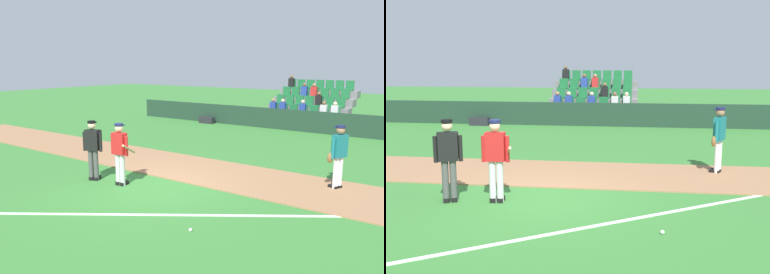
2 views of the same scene
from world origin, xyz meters
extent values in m
plane|color=#387A33|center=(0.00, 0.00, 0.00)|extent=(80.00, 80.00, 0.00)
cube|color=#9E704C|center=(0.00, 2.14, 0.01)|extent=(28.00, 2.76, 0.03)
cube|color=white|center=(3.00, -0.50, 0.01)|extent=(10.00, 6.80, 0.01)
cube|color=#1E3828|center=(0.00, 11.04, 0.53)|extent=(20.00, 0.16, 1.07)
cube|color=slate|center=(0.00, 13.34, 0.15)|extent=(4.45, 3.80, 0.30)
cube|color=slate|center=(0.00, 12.07, 0.50)|extent=(4.35, 0.85, 0.40)
cube|color=#1E6B38|center=(-1.65, 11.97, 0.75)|extent=(0.44, 0.40, 0.08)
cube|color=#1E6B38|center=(-1.65, 12.19, 1.00)|extent=(0.44, 0.08, 0.50)
cube|color=#263F99|center=(-1.65, 12.02, 1.05)|extent=(0.32, 0.22, 0.52)
sphere|color=#9E7051|center=(-1.65, 12.02, 1.40)|extent=(0.20, 0.20, 0.20)
cube|color=#1E6B38|center=(-1.10, 11.97, 0.75)|extent=(0.44, 0.40, 0.08)
cube|color=#1E6B38|center=(-1.10, 12.19, 1.00)|extent=(0.44, 0.08, 0.50)
cube|color=#263F99|center=(-1.10, 12.02, 1.05)|extent=(0.32, 0.22, 0.52)
sphere|color=beige|center=(-1.10, 12.02, 1.40)|extent=(0.20, 0.20, 0.20)
cube|color=#1E6B38|center=(-0.55, 11.97, 0.75)|extent=(0.44, 0.40, 0.08)
cube|color=#1E6B38|center=(-0.55, 12.19, 1.00)|extent=(0.44, 0.08, 0.50)
cube|color=#1E6B38|center=(0.00, 11.97, 0.75)|extent=(0.44, 0.40, 0.08)
cube|color=#1E6B38|center=(0.00, 12.19, 1.00)|extent=(0.44, 0.08, 0.50)
cube|color=#263F99|center=(0.00, 12.02, 1.05)|extent=(0.32, 0.22, 0.52)
sphere|color=beige|center=(0.00, 12.02, 1.40)|extent=(0.20, 0.20, 0.20)
cube|color=#1E6B38|center=(0.55, 11.97, 0.75)|extent=(0.44, 0.40, 0.08)
cube|color=#1E6B38|center=(0.55, 12.19, 1.00)|extent=(0.44, 0.08, 0.50)
cube|color=#1E6B38|center=(1.10, 11.97, 0.75)|extent=(0.44, 0.40, 0.08)
cube|color=#1E6B38|center=(1.10, 12.19, 1.00)|extent=(0.44, 0.08, 0.50)
cube|color=silver|center=(1.10, 12.02, 1.05)|extent=(0.32, 0.22, 0.52)
sphere|color=brown|center=(1.10, 12.02, 1.40)|extent=(0.20, 0.20, 0.20)
cube|color=#1E6B38|center=(1.65, 11.97, 0.75)|extent=(0.44, 0.40, 0.08)
cube|color=#1E6B38|center=(1.65, 12.19, 1.00)|extent=(0.44, 0.08, 0.50)
cube|color=silver|center=(1.65, 12.02, 1.05)|extent=(0.32, 0.22, 0.52)
sphere|color=beige|center=(1.65, 12.02, 1.40)|extent=(0.20, 0.20, 0.20)
cube|color=slate|center=(0.00, 12.92, 0.90)|extent=(4.35, 0.85, 0.40)
cube|color=#1E6B38|center=(-1.65, 12.82, 1.15)|extent=(0.44, 0.40, 0.08)
cube|color=#1E6B38|center=(-1.65, 13.04, 1.40)|extent=(0.44, 0.08, 0.50)
cube|color=#1E6B38|center=(-1.10, 12.82, 1.15)|extent=(0.44, 0.40, 0.08)
cube|color=#1E6B38|center=(-1.10, 13.04, 1.40)|extent=(0.44, 0.08, 0.50)
cube|color=#1E6B38|center=(-0.55, 12.82, 1.15)|extent=(0.44, 0.40, 0.08)
cube|color=#1E6B38|center=(-0.55, 13.04, 1.40)|extent=(0.44, 0.08, 0.50)
cube|color=#1E6B38|center=(0.00, 12.82, 1.15)|extent=(0.44, 0.40, 0.08)
cube|color=#1E6B38|center=(0.00, 13.04, 1.40)|extent=(0.44, 0.08, 0.50)
cube|color=#1E6B38|center=(0.55, 12.82, 1.15)|extent=(0.44, 0.40, 0.08)
cube|color=#1E6B38|center=(0.55, 13.04, 1.40)|extent=(0.44, 0.08, 0.50)
cube|color=black|center=(0.55, 12.87, 1.45)|extent=(0.32, 0.22, 0.52)
sphere|color=brown|center=(0.55, 12.87, 1.80)|extent=(0.20, 0.20, 0.20)
cube|color=#1E6B38|center=(1.10, 12.82, 1.15)|extent=(0.44, 0.40, 0.08)
cube|color=#1E6B38|center=(1.10, 13.04, 1.40)|extent=(0.44, 0.08, 0.50)
cube|color=#1E6B38|center=(1.65, 12.82, 1.15)|extent=(0.44, 0.40, 0.08)
cube|color=#1E6B38|center=(1.65, 13.04, 1.40)|extent=(0.44, 0.08, 0.50)
cube|color=slate|center=(0.00, 13.77, 1.30)|extent=(4.35, 0.85, 0.40)
cube|color=#1E6B38|center=(-1.65, 13.67, 1.55)|extent=(0.44, 0.40, 0.08)
cube|color=#1E6B38|center=(-1.65, 13.89, 1.80)|extent=(0.44, 0.08, 0.50)
cube|color=#1E6B38|center=(-1.10, 13.67, 1.55)|extent=(0.44, 0.40, 0.08)
cube|color=#1E6B38|center=(-1.10, 13.89, 1.80)|extent=(0.44, 0.08, 0.50)
cube|color=#1E6B38|center=(-0.55, 13.67, 1.55)|extent=(0.44, 0.40, 0.08)
cube|color=#1E6B38|center=(-0.55, 13.89, 1.80)|extent=(0.44, 0.08, 0.50)
cube|color=#263F99|center=(-0.55, 13.72, 1.85)|extent=(0.32, 0.22, 0.52)
sphere|color=brown|center=(-0.55, 13.72, 2.20)|extent=(0.20, 0.20, 0.20)
cube|color=#1E6B38|center=(0.00, 13.67, 1.55)|extent=(0.44, 0.40, 0.08)
cube|color=#1E6B38|center=(0.00, 13.89, 1.80)|extent=(0.44, 0.08, 0.50)
cube|color=red|center=(0.00, 13.72, 1.85)|extent=(0.32, 0.22, 0.52)
sphere|color=#9E7051|center=(0.00, 13.72, 2.20)|extent=(0.20, 0.20, 0.20)
cube|color=#1E6B38|center=(0.55, 13.67, 1.55)|extent=(0.44, 0.40, 0.08)
cube|color=#1E6B38|center=(0.55, 13.89, 1.80)|extent=(0.44, 0.08, 0.50)
cube|color=#1E6B38|center=(1.10, 13.67, 1.55)|extent=(0.44, 0.40, 0.08)
cube|color=#1E6B38|center=(1.10, 13.89, 1.80)|extent=(0.44, 0.08, 0.50)
cube|color=#1E6B38|center=(1.65, 13.67, 1.55)|extent=(0.44, 0.40, 0.08)
cube|color=#1E6B38|center=(1.65, 13.89, 1.80)|extent=(0.44, 0.08, 0.50)
cube|color=slate|center=(0.00, 14.62, 1.70)|extent=(4.35, 0.85, 0.40)
cube|color=#1E6B38|center=(-1.65, 14.52, 1.95)|extent=(0.44, 0.40, 0.08)
cube|color=#1E6B38|center=(-1.65, 14.74, 2.20)|extent=(0.44, 0.08, 0.50)
cube|color=black|center=(-1.65, 14.57, 2.25)|extent=(0.32, 0.22, 0.52)
sphere|color=brown|center=(-1.65, 14.57, 2.60)|extent=(0.20, 0.20, 0.20)
cube|color=#1E6B38|center=(-1.10, 14.52, 1.95)|extent=(0.44, 0.40, 0.08)
cube|color=#1E6B38|center=(-1.10, 14.74, 2.20)|extent=(0.44, 0.08, 0.50)
cube|color=#1E6B38|center=(-0.55, 14.52, 1.95)|extent=(0.44, 0.40, 0.08)
cube|color=#1E6B38|center=(-0.55, 14.74, 2.20)|extent=(0.44, 0.08, 0.50)
cube|color=#1E6B38|center=(0.00, 14.52, 1.95)|extent=(0.44, 0.40, 0.08)
cube|color=#1E6B38|center=(0.00, 14.74, 2.20)|extent=(0.44, 0.08, 0.50)
cube|color=#1E6B38|center=(0.55, 14.52, 1.95)|extent=(0.44, 0.40, 0.08)
cube|color=#1E6B38|center=(0.55, 14.74, 2.20)|extent=(0.44, 0.08, 0.50)
cube|color=#1E6B38|center=(1.10, 14.52, 1.95)|extent=(0.44, 0.40, 0.08)
cube|color=#1E6B38|center=(1.10, 14.74, 2.20)|extent=(0.44, 0.08, 0.50)
cube|color=#1E6B38|center=(1.65, 14.52, 1.95)|extent=(0.44, 0.40, 0.08)
cube|color=#1E6B38|center=(1.65, 14.74, 2.20)|extent=(0.44, 0.08, 0.50)
cylinder|color=silver|center=(-0.83, -0.44, 0.45)|extent=(0.14, 0.14, 0.90)
cylinder|color=silver|center=(-0.67, -0.42, 0.45)|extent=(0.14, 0.14, 0.90)
cube|color=black|center=(-0.83, -0.38, 0.05)|extent=(0.14, 0.27, 0.10)
cube|color=black|center=(-0.67, -0.36, 0.05)|extent=(0.14, 0.27, 0.10)
cube|color=red|center=(-0.75, -0.43, 1.20)|extent=(0.42, 0.25, 0.60)
cylinder|color=red|center=(-1.00, -0.45, 1.15)|extent=(0.09, 0.09, 0.55)
cylinder|color=red|center=(-0.50, -0.41, 1.15)|extent=(0.09, 0.09, 0.55)
sphere|color=beige|center=(-0.75, -0.43, 1.63)|extent=(0.22, 0.22, 0.22)
cylinder|color=#191E4C|center=(-0.75, -0.43, 1.73)|extent=(0.23, 0.23, 0.06)
cube|color=#191E4C|center=(-0.76, -0.33, 1.70)|extent=(0.19, 0.13, 0.02)
cylinder|color=tan|center=(-0.51, -0.31, 1.05)|extent=(0.35, 0.76, 0.41)
cylinder|color=#4C4C4C|center=(-1.80, -0.57, 0.45)|extent=(0.14, 0.14, 0.90)
cylinder|color=#4C4C4C|center=(-1.66, -0.51, 0.45)|extent=(0.14, 0.14, 0.90)
cube|color=black|center=(-1.83, -0.52, 0.05)|extent=(0.21, 0.29, 0.10)
cube|color=black|center=(-1.68, -0.46, 0.05)|extent=(0.21, 0.29, 0.10)
cube|color=black|center=(-1.73, -0.54, 1.20)|extent=(0.45, 0.36, 0.60)
cylinder|color=black|center=(-1.96, -0.64, 1.15)|extent=(0.09, 0.09, 0.55)
cylinder|color=black|center=(-1.50, -0.45, 1.15)|extent=(0.09, 0.09, 0.55)
sphere|color=beige|center=(-1.73, -0.54, 1.63)|extent=(0.22, 0.22, 0.22)
cylinder|color=black|center=(-1.73, -0.54, 1.73)|extent=(0.23, 0.23, 0.06)
cube|color=black|center=(-1.77, -0.45, 1.70)|extent=(0.21, 0.18, 0.02)
cube|color=black|center=(-1.78, -0.42, 1.20)|extent=(0.44, 0.24, 0.56)
cylinder|color=white|center=(4.27, 2.67, 0.45)|extent=(0.14, 0.14, 0.90)
cylinder|color=white|center=(4.34, 2.82, 0.45)|extent=(0.14, 0.14, 0.90)
cube|color=black|center=(4.22, 2.70, 0.05)|extent=(0.29, 0.22, 0.10)
cube|color=black|center=(4.29, 2.84, 0.05)|extent=(0.29, 0.22, 0.10)
cube|color=#197075|center=(4.30, 2.75, 1.20)|extent=(0.37, 0.46, 0.60)
cylinder|color=#197075|center=(4.20, 2.52, 1.15)|extent=(0.09, 0.09, 0.55)
cylinder|color=#197075|center=(4.41, 2.97, 1.15)|extent=(0.09, 0.09, 0.55)
sphere|color=#9E7051|center=(4.30, 2.75, 1.63)|extent=(0.22, 0.22, 0.22)
cylinder|color=#191E4C|center=(4.30, 2.75, 1.73)|extent=(0.23, 0.23, 0.06)
cube|color=#191E4C|center=(4.21, 2.79, 1.70)|extent=(0.19, 0.21, 0.02)
ellipsoid|color=brown|center=(4.14, 2.53, 0.90)|extent=(0.20, 0.23, 0.28)
sphere|color=white|center=(2.63, -1.78, 0.04)|extent=(0.07, 0.07, 0.07)
cube|color=#232328|center=(-5.07, 10.59, 0.18)|extent=(0.90, 0.36, 0.36)
camera|label=1|loc=(6.90, -7.75, 3.37)|focal=36.03mm
camera|label=2|loc=(2.15, -9.28, 2.96)|focal=42.13mm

